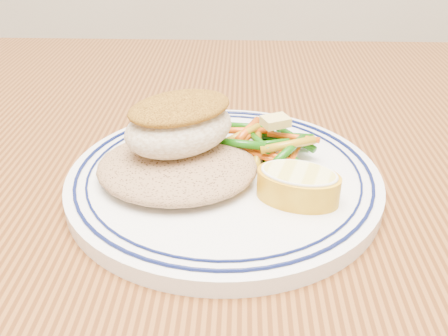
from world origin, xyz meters
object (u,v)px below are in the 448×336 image
dining_table (221,250)px  lemon_wedge (298,184)px  rice_pilaf (177,163)px  vegetable_pile (268,143)px  fish_fillet (179,123)px  plate (224,178)px

dining_table → lemon_wedge: 0.16m
dining_table → rice_pilaf: size_ratio=10.55×
dining_table → vegetable_pile: (0.04, 0.01, 0.13)m
dining_table → fish_fillet: bearing=-149.0°
dining_table → fish_fillet: (-0.04, -0.02, 0.16)m
vegetable_pile → fish_fillet: bearing=-161.5°
plate → fish_fillet: (-0.04, 0.01, 0.05)m
plate → fish_fillet: fish_fillet is taller
plate → rice_pilaf: (-0.04, -0.01, 0.02)m
dining_table → plate: (0.00, -0.03, 0.11)m
fish_fillet → lemon_wedge: 0.12m
plate → rice_pilaf: size_ratio=1.99×
plate → fish_fillet: 0.07m
dining_table → vegetable_pile: bearing=6.9°
vegetable_pile → lemon_wedge: vegetable_pile is taller
rice_pilaf → lemon_wedge: size_ratio=1.80×
dining_table → plate: plate is taller
dining_table → lemon_wedge: size_ratio=18.99×
rice_pilaf → vegetable_pile: bearing=26.3°
fish_fillet → vegetable_pile: size_ratio=1.14×
dining_table → fish_fillet: fish_fillet is taller
vegetable_pile → lemon_wedge: 0.08m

